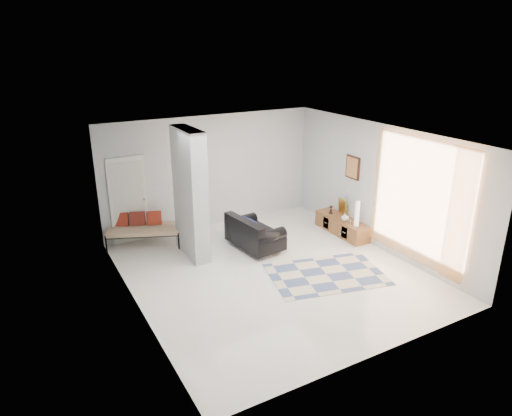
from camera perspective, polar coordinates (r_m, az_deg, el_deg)
floor at (r=9.43m, az=2.11°, el=-8.03°), size 6.00×6.00×0.00m
ceiling at (r=8.48m, az=2.35°, el=8.90°), size 6.00×6.00×0.00m
wall_back at (r=11.40m, az=-5.63°, el=4.52°), size 6.00×0.00×6.00m
wall_front at (r=6.70m, az=15.75°, el=-7.78°), size 6.00×0.00×6.00m
wall_left at (r=7.88m, az=-15.18°, el=-3.37°), size 0.00×6.00×6.00m
wall_right at (r=10.48m, az=15.20°, el=2.50°), size 0.00×6.00×6.00m
partition_column at (r=9.76m, az=-8.22°, el=1.72°), size 0.35×1.20×2.80m
hallway_door at (r=10.86m, az=-15.67°, el=0.94°), size 0.85×0.06×2.04m
curtain at (r=9.67m, az=19.56°, el=0.86°), size 0.00×2.55×2.55m
wall_art at (r=11.02m, az=11.99°, el=4.98°), size 0.04×0.45×0.55m
media_console at (r=11.36m, az=10.70°, el=-2.18°), size 0.45×1.59×0.80m
loveseat at (r=10.28m, az=-0.39°, el=-3.26°), size 0.96×1.45×0.76m
daybed at (r=10.81m, az=-14.00°, el=-2.38°), size 1.76×1.25×0.77m
area_rug at (r=9.44m, az=8.79°, el=-8.20°), size 2.57×2.01×0.01m
cylinder_lamp at (r=10.80m, az=12.52°, el=-0.69°), size 0.11×0.11×0.59m
bronze_figurine at (r=11.50m, az=9.36°, el=-0.18°), size 0.12×0.12×0.22m
vase at (r=11.12m, az=11.07°, el=-1.09°), size 0.19×0.19×0.19m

